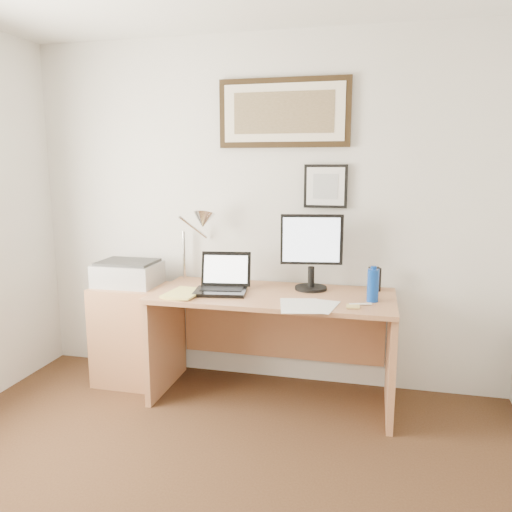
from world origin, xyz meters
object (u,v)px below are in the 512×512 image
(side_cabinet, at_px, (132,334))
(printer, at_px, (128,273))
(book, at_px, (170,292))
(desk, at_px, (275,323))
(lcd_monitor, at_px, (311,248))
(water_bottle, at_px, (373,285))
(laptop, at_px, (223,283))

(side_cabinet, distance_m, printer, 0.45)
(book, xyz_separation_m, desk, (0.67, 0.25, -0.25))
(side_cabinet, distance_m, lcd_monitor, 1.47)
(side_cabinet, relative_size, water_bottle, 3.53)
(lcd_monitor, bearing_deg, desk, -161.27)
(lcd_monitor, bearing_deg, printer, -176.31)
(desk, xyz_separation_m, lcd_monitor, (0.23, 0.08, 0.53))
(water_bottle, xyz_separation_m, lcd_monitor, (-0.42, 0.21, 0.19))
(water_bottle, relative_size, printer, 0.47)
(side_cabinet, relative_size, printer, 1.66)
(lcd_monitor, bearing_deg, side_cabinet, -175.00)
(water_bottle, height_order, book, water_bottle)
(printer, bearing_deg, laptop, -8.10)
(laptop, xyz_separation_m, lcd_monitor, (0.57, 0.19, 0.23))
(book, xyz_separation_m, laptop, (0.33, 0.14, 0.05))
(desk, bearing_deg, book, -159.51)
(water_bottle, relative_size, lcd_monitor, 0.40)
(book, bearing_deg, laptop, 22.53)
(desk, relative_size, printer, 3.64)
(side_cabinet, bearing_deg, desk, 1.89)
(water_bottle, xyz_separation_m, laptop, (-0.99, 0.01, -0.05))
(lcd_monitor, xyz_separation_m, printer, (-1.33, -0.09, -0.22))
(lcd_monitor, height_order, printer, lcd_monitor)
(side_cabinet, height_order, water_bottle, water_bottle)
(desk, bearing_deg, side_cabinet, -178.11)
(laptop, bearing_deg, printer, 171.90)
(laptop, xyz_separation_m, printer, (-0.75, 0.11, 0.01))
(printer, bearing_deg, water_bottle, -3.99)
(side_cabinet, bearing_deg, lcd_monitor, 5.00)
(water_bottle, distance_m, desk, 0.74)
(laptop, bearing_deg, desk, 18.48)
(book, relative_size, laptop, 0.77)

